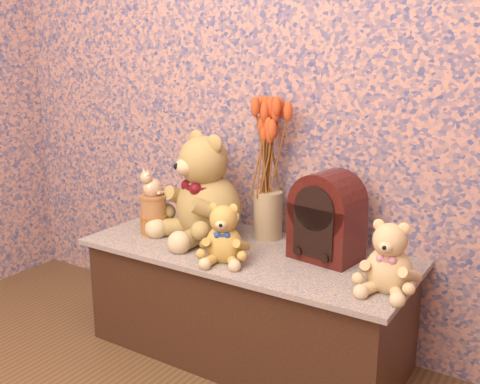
# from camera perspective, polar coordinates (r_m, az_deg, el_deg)

# --- Properties ---
(display_shelf) EXTENTS (1.29, 0.55, 0.44)m
(display_shelf) POSITION_cam_1_polar(r_m,az_deg,el_deg) (2.22, 0.71, -11.35)
(display_shelf) COLOR #364C6E
(display_shelf) RESTS_ON ground
(teddy_large) EXTENTS (0.52, 0.55, 0.47)m
(teddy_large) POSITION_cam_1_polar(r_m,az_deg,el_deg) (2.23, -3.33, 1.14)
(teddy_large) COLOR olive
(teddy_large) RESTS_ON display_shelf
(teddy_medium) EXTENTS (0.26, 0.28, 0.23)m
(teddy_medium) POSITION_cam_1_polar(r_m,az_deg,el_deg) (1.99, -1.67, -3.95)
(teddy_medium) COLOR #B18732
(teddy_medium) RESTS_ON display_shelf
(teddy_small) EXTENTS (0.21, 0.25, 0.25)m
(teddy_small) POSITION_cam_1_polar(r_m,az_deg,el_deg) (1.81, 15.33, -6.14)
(teddy_small) COLOR tan
(teddy_small) RESTS_ON display_shelf
(cathedral_radio) EXTENTS (0.26, 0.20, 0.33)m
(cathedral_radio) POSITION_cam_1_polar(r_m,az_deg,el_deg) (2.02, 9.05, -2.43)
(cathedral_radio) COLOR #3C100A
(cathedral_radio) RESTS_ON display_shelf
(ceramic_vase) EXTENTS (0.12, 0.12, 0.20)m
(ceramic_vase) POSITION_cam_1_polar(r_m,az_deg,el_deg) (2.24, 2.92, -2.38)
(ceramic_vase) COLOR tan
(ceramic_vase) RESTS_ON display_shelf
(dried_stalks) EXTENTS (0.26, 0.26, 0.39)m
(dried_stalks) POSITION_cam_1_polar(r_m,az_deg,el_deg) (2.17, 3.01, 4.98)
(dried_stalks) COLOR #D24C21
(dried_stalks) RESTS_ON ceramic_vase
(biscuit_tin_lower) EXTENTS (0.13, 0.13, 0.08)m
(biscuit_tin_lower) POSITION_cam_1_polar(r_m,az_deg,el_deg) (2.33, -8.93, -3.34)
(biscuit_tin_lower) COLOR gold
(biscuit_tin_lower) RESTS_ON display_shelf
(biscuit_tin_upper) EXTENTS (0.14, 0.14, 0.08)m
(biscuit_tin_upper) POSITION_cam_1_polar(r_m,az_deg,el_deg) (2.31, -9.01, -1.39)
(biscuit_tin_upper) COLOR tan
(biscuit_tin_upper) RESTS_ON biscuit_tin_lower
(cat_figurine) EXTENTS (0.11, 0.12, 0.12)m
(cat_figurine) POSITION_cam_1_polar(r_m,az_deg,el_deg) (2.28, -9.11, 1.06)
(cat_figurine) COLOR silver
(cat_figurine) RESTS_ON biscuit_tin_upper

